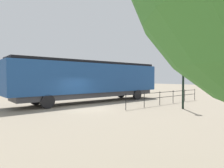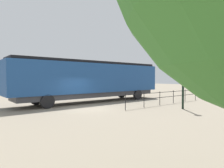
# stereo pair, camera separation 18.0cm
# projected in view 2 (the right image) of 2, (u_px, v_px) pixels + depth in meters

# --- Properties ---
(ground_plane) EXTENTS (120.00, 120.00, 0.00)m
(ground_plane) POSITION_uv_depth(u_px,v_px,m) (87.00, 109.00, 15.10)
(ground_plane) COLOR gray
(locomotive) EXTENTS (2.93, 15.78, 3.98)m
(locomotive) POSITION_uv_depth(u_px,v_px,m) (97.00, 79.00, 19.63)
(locomotive) COLOR navy
(locomotive) RESTS_ON ground_plane
(lamp_post) EXTENTS (0.46, 0.46, 5.95)m
(lamp_post) POSITION_uv_depth(u_px,v_px,m) (183.00, 57.00, 14.78)
(lamp_post) COLOR black
(lamp_post) RESTS_ON ground_plane
(platform_fence) EXTENTS (0.05, 10.32, 1.20)m
(platform_fence) POSITION_uv_depth(u_px,v_px,m) (167.00, 95.00, 17.61)
(platform_fence) COLOR black
(platform_fence) RESTS_ON ground_plane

